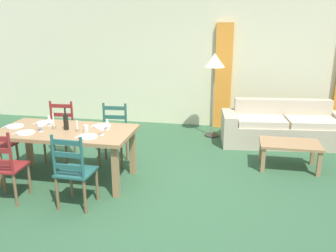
% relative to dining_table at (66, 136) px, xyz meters
% --- Properties ---
extents(ground_plane, '(9.60, 9.60, 0.02)m').
position_rel_dining_table_xyz_m(ground_plane, '(1.38, -0.05, -0.67)').
color(ground_plane, '#305837').
extents(wall_far, '(9.60, 0.16, 2.70)m').
position_rel_dining_table_xyz_m(wall_far, '(1.38, 3.25, 0.69)').
color(wall_far, beige).
rests_on(wall_far, ground_plane).
extents(curtain_panel_left, '(0.35, 0.08, 2.20)m').
position_rel_dining_table_xyz_m(curtain_panel_left, '(2.04, 3.11, 0.44)').
color(curtain_panel_left, orange).
rests_on(curtain_panel_left, ground_plane).
extents(dining_table, '(1.90, 0.96, 0.75)m').
position_rel_dining_table_xyz_m(dining_table, '(0.00, 0.00, 0.00)').
color(dining_table, '#9C754B').
rests_on(dining_table, ground_plane).
extents(dining_chair_near_left, '(0.45, 0.43, 0.96)m').
position_rel_dining_table_xyz_m(dining_chair_near_left, '(-0.46, -0.76, -0.19)').
color(dining_chair_near_left, maroon).
rests_on(dining_chair_near_left, ground_plane).
extents(dining_chair_near_right, '(0.43, 0.42, 0.96)m').
position_rel_dining_table_xyz_m(dining_chair_near_right, '(0.45, -0.73, -0.19)').
color(dining_chair_near_right, '#235752').
rests_on(dining_chair_near_right, ground_plane).
extents(dining_chair_far_left, '(0.45, 0.43, 0.96)m').
position_rel_dining_table_xyz_m(dining_chair_far_left, '(-0.48, 0.72, -0.19)').
color(dining_chair_far_left, maroon).
rests_on(dining_chair_far_left, ground_plane).
extents(dining_chair_far_right, '(0.45, 0.43, 0.96)m').
position_rel_dining_table_xyz_m(dining_chair_far_right, '(0.43, 0.74, -0.19)').
color(dining_chair_far_right, '#265848').
rests_on(dining_chair_far_right, ground_plane).
extents(dinner_plate_near_left, '(0.24, 0.24, 0.02)m').
position_rel_dining_table_xyz_m(dinner_plate_near_left, '(-0.45, -0.25, 0.10)').
color(dinner_plate_near_left, white).
rests_on(dinner_plate_near_left, dining_table).
extents(fork_near_left, '(0.02, 0.17, 0.01)m').
position_rel_dining_table_xyz_m(fork_near_left, '(-0.60, -0.25, 0.09)').
color(fork_near_left, silver).
rests_on(fork_near_left, dining_table).
extents(dinner_plate_near_right, '(0.24, 0.24, 0.02)m').
position_rel_dining_table_xyz_m(dinner_plate_near_right, '(0.45, -0.25, 0.10)').
color(dinner_plate_near_right, white).
rests_on(dinner_plate_near_right, dining_table).
extents(fork_near_right, '(0.03, 0.17, 0.01)m').
position_rel_dining_table_xyz_m(fork_near_right, '(0.30, -0.25, 0.09)').
color(fork_near_right, silver).
rests_on(fork_near_right, dining_table).
extents(dinner_plate_far_left, '(0.24, 0.24, 0.02)m').
position_rel_dining_table_xyz_m(dinner_plate_far_left, '(-0.45, 0.25, 0.10)').
color(dinner_plate_far_left, white).
rests_on(dinner_plate_far_left, dining_table).
extents(fork_far_left, '(0.02, 0.17, 0.01)m').
position_rel_dining_table_xyz_m(fork_far_left, '(-0.60, 0.25, 0.09)').
color(fork_far_left, silver).
rests_on(fork_far_left, dining_table).
extents(dinner_plate_far_right, '(0.24, 0.24, 0.02)m').
position_rel_dining_table_xyz_m(dinner_plate_far_right, '(0.45, 0.25, 0.10)').
color(dinner_plate_far_right, white).
rests_on(dinner_plate_far_right, dining_table).
extents(fork_far_right, '(0.02, 0.17, 0.01)m').
position_rel_dining_table_xyz_m(fork_far_right, '(0.30, 0.25, 0.09)').
color(fork_far_right, silver).
rests_on(fork_far_right, dining_table).
extents(dinner_plate_head_west, '(0.24, 0.24, 0.02)m').
position_rel_dining_table_xyz_m(dinner_plate_head_west, '(-0.78, 0.00, 0.10)').
color(dinner_plate_head_west, white).
rests_on(dinner_plate_head_west, dining_table).
extents(fork_head_west, '(0.02, 0.17, 0.01)m').
position_rel_dining_table_xyz_m(fork_head_west, '(-0.93, 0.00, 0.09)').
color(fork_head_west, silver).
rests_on(fork_head_west, dining_table).
extents(wine_bottle, '(0.07, 0.07, 0.32)m').
position_rel_dining_table_xyz_m(wine_bottle, '(0.01, 0.02, 0.20)').
color(wine_bottle, black).
rests_on(wine_bottle, dining_table).
extents(wine_glass_near_left, '(0.06, 0.06, 0.16)m').
position_rel_dining_table_xyz_m(wine_glass_near_left, '(-0.29, -0.14, 0.20)').
color(wine_glass_near_left, white).
rests_on(wine_glass_near_left, dining_table).
extents(wine_glass_near_right, '(0.06, 0.06, 0.16)m').
position_rel_dining_table_xyz_m(wine_glass_near_right, '(0.59, -0.13, 0.20)').
color(wine_glass_near_right, white).
rests_on(wine_glass_near_right, dining_table).
extents(wine_glass_far_left, '(0.06, 0.06, 0.16)m').
position_rel_dining_table_xyz_m(wine_glass_far_left, '(-0.32, 0.15, 0.20)').
color(wine_glass_far_left, white).
rests_on(wine_glass_far_left, dining_table).
extents(wine_glass_far_right, '(0.06, 0.06, 0.16)m').
position_rel_dining_table_xyz_m(wine_glass_far_right, '(0.57, 0.13, 0.20)').
color(wine_glass_far_right, white).
rests_on(wine_glass_far_right, dining_table).
extents(coffee_cup_primary, '(0.07, 0.07, 0.09)m').
position_rel_dining_table_xyz_m(coffee_cup_primary, '(0.32, -0.02, 0.13)').
color(coffee_cup_primary, beige).
rests_on(coffee_cup_primary, dining_table).
extents(coffee_cup_secondary, '(0.07, 0.07, 0.09)m').
position_rel_dining_table_xyz_m(coffee_cup_secondary, '(-0.34, -0.08, 0.13)').
color(coffee_cup_secondary, beige).
rests_on(coffee_cup_secondary, dining_table).
extents(candle_tall, '(0.05, 0.05, 0.23)m').
position_rel_dining_table_xyz_m(candle_tall, '(-0.18, 0.02, 0.15)').
color(candle_tall, '#998C66').
rests_on(candle_tall, dining_table).
extents(candle_short, '(0.05, 0.05, 0.16)m').
position_rel_dining_table_xyz_m(candle_short, '(0.20, -0.04, 0.13)').
color(candle_short, '#998C66').
rests_on(candle_short, dining_table).
extents(couch, '(2.35, 1.04, 0.80)m').
position_rel_dining_table_xyz_m(couch, '(3.23, 2.25, -0.37)').
color(couch, '#BBAC8F').
rests_on(couch, ground_plane).
extents(coffee_table, '(0.90, 0.56, 0.42)m').
position_rel_dining_table_xyz_m(coffee_table, '(3.18, 1.03, -0.31)').
color(coffee_table, '#9C754B').
rests_on(coffee_table, ground_plane).
extents(standing_lamp, '(0.40, 0.40, 1.64)m').
position_rel_dining_table_xyz_m(standing_lamp, '(1.89, 2.43, 0.75)').
color(standing_lamp, '#332D28').
rests_on(standing_lamp, ground_plane).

